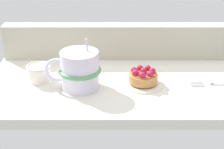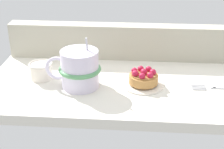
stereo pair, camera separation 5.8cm
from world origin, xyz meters
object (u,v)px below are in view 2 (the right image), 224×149
(coffee_mug, at_px, (79,69))
(raspberry_tart, at_px, (144,77))
(dessert_plate, at_px, (143,84))
(sugar_bowl, at_px, (42,70))

(coffee_mug, bearing_deg, raspberry_tart, 5.62)
(dessert_plate, xyz_separation_m, sugar_bowl, (-0.26, 0.02, 0.02))
(dessert_plate, bearing_deg, coffee_mug, -174.40)
(coffee_mug, xyz_separation_m, sugar_bowl, (-0.11, 0.04, -0.02))
(dessert_plate, bearing_deg, sugar_bowl, 174.77)
(dessert_plate, xyz_separation_m, coffee_mug, (-0.16, -0.02, 0.04))
(dessert_plate, distance_m, sugar_bowl, 0.27)
(dessert_plate, relative_size, sugar_bowl, 1.69)
(raspberry_tart, relative_size, sugar_bowl, 1.16)
(raspberry_tart, relative_size, coffee_mug, 0.52)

